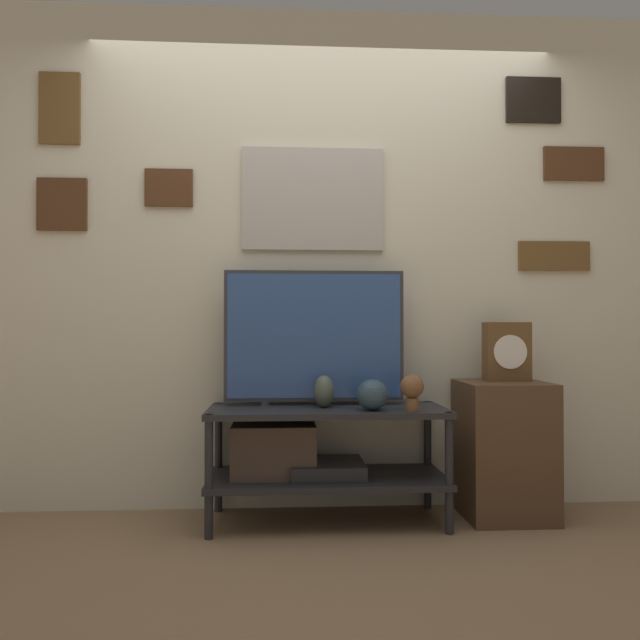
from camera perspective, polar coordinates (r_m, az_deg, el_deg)
name	(u,v)px	position (r m, az deg, el deg)	size (l,w,h in m)	color
ground_plane	(332,541)	(2.97, 1.08, -19.59)	(12.00, 12.00, 0.00)	#846647
wall_back	(323,256)	(3.42, 0.28, 5.92)	(6.40, 0.08, 2.70)	beige
media_console	(307,450)	(3.15, -1.20, -11.82)	(1.17, 0.49, 0.57)	#232326
television	(314,336)	(3.21, -0.53, -1.47)	(0.92, 0.05, 0.69)	#333338
vase_urn_stoneware	(324,391)	(3.12, 0.37, -6.54)	(0.10, 0.12, 0.16)	#4C5647
vase_round_glass	(372,395)	(3.02, 4.79, -6.82)	(0.15, 0.15, 0.15)	#2D4251
decorative_bust	(412,389)	(3.01, 8.42, -6.25)	(0.11, 0.11, 0.17)	brown
side_table	(504,449)	(3.38, 16.47, -11.25)	(0.43, 0.43, 0.69)	#513823
mantel_clock	(507,352)	(3.38, 16.70, -2.78)	(0.23, 0.11, 0.30)	brown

